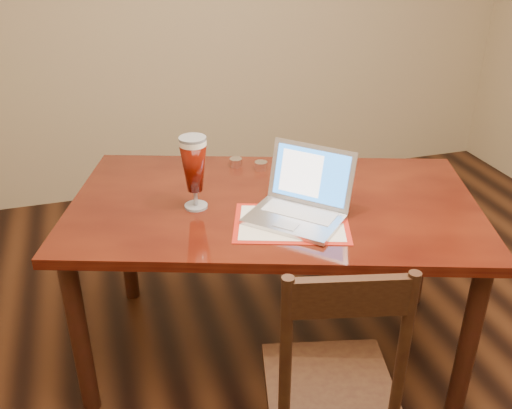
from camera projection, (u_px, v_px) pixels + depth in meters
name	position (u px, v px, depth m)	size (l,w,h in m)	color
dining_table	(272.00, 219.00, 2.46)	(1.94, 1.46, 1.12)	#4D170A
dining_chair	(331.00, 387.00, 1.92)	(0.52, 0.50, 1.03)	black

